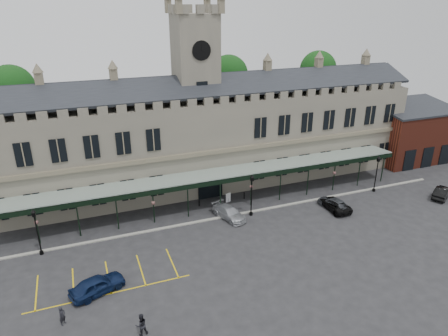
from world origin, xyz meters
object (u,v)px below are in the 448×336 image
object	(u,v)px
sign_board	(228,198)
car_taxi	(229,213)
car_left_a	(97,285)
car_right_a	(334,203)
car_van	(335,204)
car_right_b	(442,192)
lamp_post_left	(36,228)
lamp_post_right	(377,171)
person_a	(62,316)
person_b	(141,325)
station_building	(198,138)
clock_tower	(196,88)
lamp_post_mid	(252,191)
traffic_cone	(341,205)

from	to	relation	value
sign_board	car_taxi	xyz separation A→B (m)	(-1.39, -3.80, 0.10)
car_left_a	car_right_a	bearing A→B (deg)	-98.86
car_van	car_right_b	xyz separation A→B (m)	(14.77, -2.23, 0.07)
lamp_post_left	lamp_post_right	bearing A→B (deg)	-0.15
lamp_post_right	person_a	distance (m)	40.22
car_right_b	person_b	world-z (taller)	person_b
station_building	clock_tower	distance (m)	6.64
station_building	car_taxi	size ratio (longest dim) A/B	12.63
lamp_post_right	car_left_a	bearing A→B (deg)	-167.68
car_right_a	person_a	xyz separation A→B (m)	(-30.82, -8.50, 0.09)
car_left_a	car_right_b	bearing A→B (deg)	-105.95
lamp_post_right	person_a	bearing A→B (deg)	-164.57
lamp_post_mid	person_a	distance (m)	23.45
car_left_a	clock_tower	bearing A→B (deg)	-58.74
traffic_cone	station_building	bearing A→B (deg)	136.43
lamp_post_left	lamp_post_right	size ratio (longest dim) A/B	1.00
lamp_post_right	car_taxi	bearing A→B (deg)	179.45
car_right_a	person_a	distance (m)	31.97
car_left_a	person_a	xyz separation A→B (m)	(-2.82, -2.84, 0.01)
car_left_a	car_van	distance (m)	28.53
lamp_post_right	person_a	world-z (taller)	lamp_post_right
car_van	car_right_b	size ratio (longest dim) A/B	1.07
sign_board	car_van	distance (m)	12.98
clock_tower	car_right_b	size ratio (longest dim) A/B	5.66
station_building	car_right_a	distance (m)	19.36
clock_tower	person_a	xyz separation A→B (m)	(-17.82, -21.73, -12.30)
station_building	car_left_a	size ratio (longest dim) A/B	12.75
car_taxi	car_left_a	bearing A→B (deg)	-170.43
car_taxi	car_van	world-z (taller)	car_taxi
station_building	car_right_a	xyz separation A→B (m)	(13.00, -13.14, -5.75)
car_right_a	lamp_post_mid	bearing A→B (deg)	-25.32
car_van	person_b	world-z (taller)	person_b
car_right_a	clock_tower	bearing A→B (deg)	-59.01
traffic_cone	person_b	world-z (taller)	person_b
lamp_post_mid	car_right_b	distance (m)	25.32
sign_board	traffic_cone	bearing A→B (deg)	-42.14
clock_tower	lamp_post_right	bearing A→B (deg)	-27.87
station_building	car_taxi	world-z (taller)	station_building
car_right_a	traffic_cone	bearing A→B (deg)	157.07
lamp_post_right	car_taxi	size ratio (longest dim) A/B	1.06
sign_board	car_right_a	bearing A→B (deg)	-43.50
clock_tower	traffic_cone	xyz separation A→B (m)	(13.99, -13.39, -12.80)
traffic_cone	sign_board	size ratio (longest dim) A/B	0.53
station_building	sign_board	bearing A→B (deg)	-76.36
station_building	person_b	bearing A→B (deg)	-116.33
station_building	lamp_post_mid	size ratio (longest dim) A/B	11.53
lamp_post_right	car_taxi	world-z (taller)	lamp_post_right
lamp_post_mid	traffic_cone	xyz separation A→B (m)	(11.01, -2.26, -2.77)
station_building	sign_board	world-z (taller)	station_building
lamp_post_left	car_right_b	world-z (taller)	lamp_post_left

